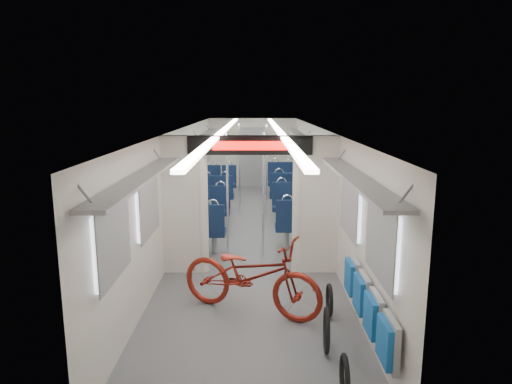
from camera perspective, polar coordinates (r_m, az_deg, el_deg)
carriage at (r=9.21m, az=-0.62°, el=2.88°), size 12.00×12.02×2.31m
bicycle at (r=6.26m, az=-0.66°, el=-10.34°), size 2.15×1.49×1.07m
flip_bench at (r=5.46m, az=13.73°, el=-13.50°), size 0.12×2.08×0.49m
bike_hoop_a at (r=4.82m, az=11.00°, el=-22.07°), size 0.07×0.46×0.46m
bike_hoop_b at (r=5.52m, az=8.79°, el=-16.94°), size 0.10×0.54×0.54m
bike_hoop_c at (r=6.37m, az=9.15°, el=-13.40°), size 0.06×0.45×0.45m
seat_bay_near_left at (r=9.49m, az=-6.26°, el=-2.88°), size 0.90×2.01×1.08m
seat_bay_near_right at (r=9.82m, az=4.88°, el=-2.32°), size 0.91×2.08×1.10m
seat_bay_far_left at (r=12.78m, az=-4.66°, el=0.82°), size 0.90×2.04×1.09m
seat_bay_far_right at (r=12.93m, az=3.69°, el=1.08°), size 0.95×2.25×1.16m
stanchion_near_left at (r=8.18m, az=-3.58°, el=-0.70°), size 0.04×0.04×2.30m
stanchion_near_right at (r=8.27m, az=0.92°, el=-0.54°), size 0.04×0.04×2.30m
stanchion_far_left at (r=11.54m, az=-2.08°, el=2.80°), size 0.05×0.05×2.30m
stanchion_far_right at (r=11.06m, az=1.29°, el=2.44°), size 0.04×0.04×2.30m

